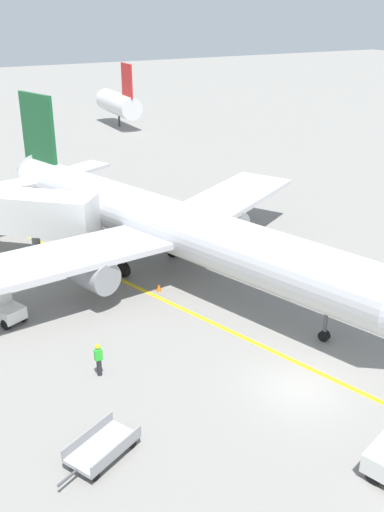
# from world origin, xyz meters

# --- Properties ---
(ground_plane) EXTENTS (300.00, 300.00, 0.00)m
(ground_plane) POSITION_xyz_m (0.00, 0.00, 0.00)
(ground_plane) COLOR gray
(taxi_line_yellow) EXTENTS (25.11, 76.14, 0.01)m
(taxi_line_yellow) POSITION_xyz_m (0.12, 5.00, 0.00)
(taxi_line_yellow) COLOR yellow
(taxi_line_yellow) RESTS_ON ground
(airliner) EXTENTS (27.66, 34.45, 10.10)m
(airliner) POSITION_xyz_m (-0.05, 14.16, 3.42)
(airliner) COLOR silver
(airliner) RESTS_ON ground
(baggage_tug_near_wing) EXTENTS (2.15, 2.72, 2.10)m
(baggage_tug_near_wing) POSITION_xyz_m (-10.60, 12.86, 0.93)
(baggage_tug_near_wing) COLOR silver
(baggage_tug_near_wing) RESTS_ON ground
(belt_loader_forward_hold) EXTENTS (2.74, 5.15, 2.59)m
(belt_loader_forward_hold) POSITION_xyz_m (6.73, 10.82, 0.78)
(belt_loader_forward_hold) COLOR silver
(belt_loader_forward_hold) RESTS_ON ground
(baggage_cart_loaded) EXTENTS (3.72, 2.65, 0.94)m
(baggage_cart_loaded) POSITION_xyz_m (-9.48, 0.12, 0.47)
(baggage_cart_loaded) COLOR #A5A5A8
(baggage_cart_loaded) RESTS_ON ground
(ground_crew_marshaller) EXTENTS (0.36, 0.24, 1.70)m
(ground_crew_marshaller) POSITION_xyz_m (-7.70, 5.36, 0.91)
(ground_crew_marshaller) COLOR #26262D
(ground_crew_marshaller) RESTS_ON ground
(safety_cone_nose_left) EXTENTS (0.36, 0.36, 0.44)m
(safety_cone_nose_left) POSITION_xyz_m (-1.48, 11.95, 0.22)
(safety_cone_nose_left) COLOR orange
(safety_cone_nose_left) RESTS_ON ground
(safety_cone_nose_right) EXTENTS (0.36, 0.36, 0.44)m
(safety_cone_nose_right) POSITION_xyz_m (1.67, 16.28, 0.22)
(safety_cone_nose_right) COLOR orange
(safety_cone_nose_right) RESTS_ON ground
(distant_aircraft_mid_left) EXTENTS (3.00, 10.10, 8.80)m
(distant_aircraft_mid_left) POSITION_xyz_m (15.45, 60.70, 3.22)
(distant_aircraft_mid_left) COLOR silver
(distant_aircraft_mid_left) RESTS_ON ground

